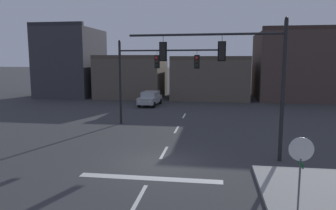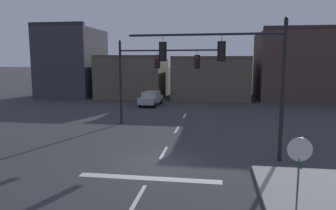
% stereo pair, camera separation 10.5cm
% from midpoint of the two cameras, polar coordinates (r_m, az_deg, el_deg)
% --- Properties ---
extents(ground_plane, '(400.00, 400.00, 0.00)m').
position_cam_midpoint_polar(ground_plane, '(16.30, -1.73, -10.48)').
color(ground_plane, '#353538').
extents(stop_bar_paint, '(6.40, 0.50, 0.01)m').
position_cam_midpoint_polar(stop_bar_paint, '(14.46, -3.19, -12.95)').
color(stop_bar_paint, silver).
rests_on(stop_bar_paint, ground).
extents(lane_centreline, '(0.16, 26.40, 0.01)m').
position_cam_midpoint_polar(lane_centreline, '(18.18, -0.59, -8.48)').
color(lane_centreline, silver).
rests_on(lane_centreline, ground).
extents(signal_mast_near_side, '(8.11, 0.67, 7.28)m').
position_cam_midpoint_polar(signal_mast_near_side, '(16.80, 12.35, 6.72)').
color(signal_mast_near_side, black).
rests_on(signal_mast_near_side, ground).
extents(signal_mast_far_side, '(8.16, 1.18, 6.74)m').
position_cam_midpoint_polar(signal_mast_far_side, '(25.08, -3.33, 6.39)').
color(signal_mast_far_side, black).
rests_on(signal_mast_far_side, ground).
extents(stop_sign, '(0.76, 0.64, 2.83)m').
position_cam_midpoint_polar(stop_sign, '(10.83, 22.68, -8.90)').
color(stop_sign, '#56565B').
rests_on(stop_sign, ground).
extents(car_lot_nearside, '(2.17, 4.55, 1.61)m').
position_cam_midpoint_polar(car_lot_nearside, '(36.32, -3.01, 1.24)').
color(car_lot_nearside, '#9EA0A5').
rests_on(car_lot_nearside, ground).
extents(building_row, '(53.13, 10.51, 10.01)m').
position_cam_midpoint_polar(building_row, '(44.25, 12.19, 6.03)').
color(building_row, '#38383D').
rests_on(building_row, ground).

